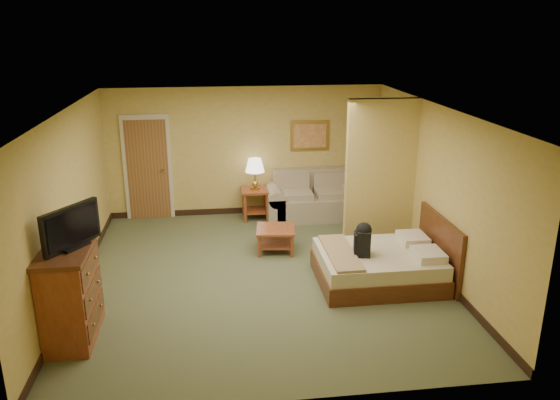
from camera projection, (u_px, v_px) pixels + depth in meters
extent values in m
plane|color=#535B3B|center=(261.00, 276.00, 8.55)|extent=(6.00, 6.00, 0.00)
plane|color=white|center=(259.00, 109.00, 7.74)|extent=(6.00, 6.00, 0.00)
cube|color=tan|center=(246.00, 152.00, 10.97)|extent=(5.50, 0.02, 2.60)
cube|color=tan|center=(69.00, 204.00, 7.81)|extent=(0.02, 6.00, 2.60)
cube|color=tan|center=(436.00, 190.00, 8.48)|extent=(0.02, 6.00, 2.60)
cube|color=tan|center=(380.00, 175.00, 9.28)|extent=(1.20, 0.15, 2.60)
cube|color=beige|center=(148.00, 167.00, 10.78)|extent=(0.94, 0.06, 2.10)
cube|color=brown|center=(148.00, 170.00, 10.78)|extent=(0.80, 0.04, 2.00)
cylinder|color=#AB8C3F|center=(163.00, 170.00, 10.77)|extent=(0.04, 0.12, 0.04)
cube|color=black|center=(247.00, 210.00, 11.35)|extent=(5.50, 0.02, 0.12)
cube|color=tan|center=(313.00, 207.00, 11.01)|extent=(1.54, 0.82, 0.46)
cube|color=tan|center=(310.00, 180.00, 11.20)|extent=(1.54, 0.20, 0.48)
cube|color=tan|center=(275.00, 207.00, 10.91)|extent=(0.33, 0.82, 0.52)
cube|color=tan|center=(350.00, 204.00, 11.10)|extent=(0.33, 0.82, 0.52)
cube|color=brown|center=(255.00, 190.00, 10.88)|extent=(0.56, 0.56, 0.04)
cube|color=brown|center=(255.00, 210.00, 11.01)|extent=(0.47, 0.47, 0.03)
cube|color=brown|center=(245.00, 209.00, 10.74)|extent=(0.06, 0.06, 0.57)
cube|color=brown|center=(268.00, 208.00, 10.79)|extent=(0.06, 0.06, 0.57)
cube|color=brown|center=(244.00, 202.00, 11.16)|extent=(0.06, 0.06, 0.57)
cube|color=brown|center=(265.00, 201.00, 11.21)|extent=(0.06, 0.06, 0.57)
cylinder|color=#AB8C3F|center=(255.00, 188.00, 10.87)|extent=(0.19, 0.19, 0.04)
cylinder|color=#AB8C3F|center=(255.00, 177.00, 10.79)|extent=(0.03, 0.03, 0.31)
cone|color=white|center=(255.00, 165.00, 10.72)|extent=(0.38, 0.38, 0.26)
cube|color=brown|center=(276.00, 229.00, 9.36)|extent=(0.72, 0.72, 0.04)
cube|color=brown|center=(276.00, 243.00, 9.44)|extent=(0.62, 0.62, 0.03)
cube|color=brown|center=(261.00, 247.00, 9.13)|extent=(0.05, 0.05, 0.39)
cube|color=brown|center=(289.00, 234.00, 9.72)|extent=(0.05, 0.05, 0.39)
cube|color=#B78E3F|center=(310.00, 136.00, 11.02)|extent=(0.79, 0.03, 0.62)
cube|color=#B96839|center=(310.00, 136.00, 11.00)|extent=(0.66, 0.02, 0.48)
cube|color=brown|center=(71.00, 295.00, 6.71)|extent=(0.53, 1.06, 1.16)
cube|color=#4D2412|center=(65.00, 250.00, 6.52)|extent=(0.60, 1.14, 0.06)
cube|color=black|center=(73.00, 246.00, 6.52)|extent=(0.38, 0.42, 0.03)
cube|color=black|center=(71.00, 227.00, 6.44)|extent=(0.52, 0.73, 0.51)
cube|color=#4D2412|center=(377.00, 273.00, 8.32)|extent=(1.81, 1.45, 0.27)
cube|color=beige|center=(378.00, 258.00, 8.24)|extent=(1.76, 1.39, 0.22)
cube|color=#4D2412|center=(439.00, 248.00, 8.32)|extent=(0.06, 1.54, 1.00)
cube|color=white|center=(428.00, 255.00, 7.97)|extent=(0.41, 0.50, 0.13)
cube|color=white|center=(413.00, 238.00, 8.57)|extent=(0.41, 0.50, 0.13)
cube|color=#9A7C54|center=(340.00, 253.00, 8.13)|extent=(0.41, 1.36, 0.05)
cube|color=black|center=(363.00, 242.00, 8.05)|extent=(0.25, 0.32, 0.39)
sphere|color=black|center=(364.00, 230.00, 7.99)|extent=(0.23, 0.23, 0.23)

